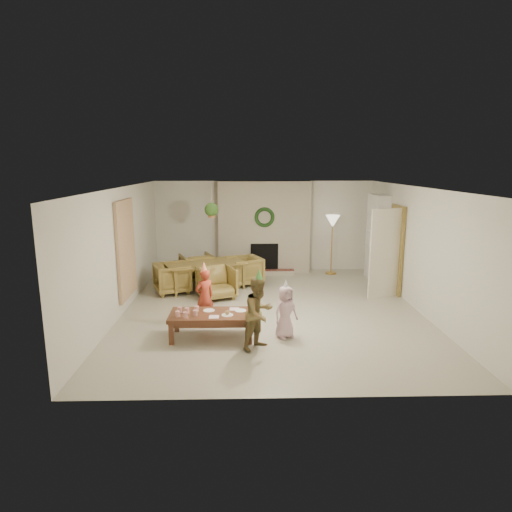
{
  "coord_description": "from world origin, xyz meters",
  "views": [
    {
      "loc": [
        -0.54,
        -8.6,
        2.94
      ],
      "look_at": [
        -0.3,
        0.4,
        1.05
      ],
      "focal_mm": 30.67,
      "sensor_mm": 36.0,
      "label": 1
    }
  ],
  "objects_px": {
    "child_pink": "(286,312)",
    "dining_table": "(206,276)",
    "dining_chair_near": "(216,283)",
    "dining_chair_far": "(197,267)",
    "dining_chair_left": "(173,278)",
    "coffee_table_top": "(212,315)",
    "child_red": "(205,297)",
    "child_plaid": "(259,313)",
    "dining_chair_right": "(245,271)"
  },
  "relations": [
    {
      "from": "child_red",
      "to": "child_plaid",
      "type": "distance_m",
      "value": 1.5
    },
    {
      "from": "dining_chair_left",
      "to": "child_plaid",
      "type": "distance_m",
      "value": 3.72
    },
    {
      "from": "coffee_table_top",
      "to": "child_pink",
      "type": "distance_m",
      "value": 1.27
    },
    {
      "from": "dining_chair_near",
      "to": "dining_chair_left",
      "type": "bearing_deg",
      "value": 135.0
    },
    {
      "from": "dining_chair_far",
      "to": "child_plaid",
      "type": "height_order",
      "value": "child_plaid"
    },
    {
      "from": "dining_chair_far",
      "to": "coffee_table_top",
      "type": "bearing_deg",
      "value": 77.96
    },
    {
      "from": "coffee_table_top",
      "to": "child_red",
      "type": "height_order",
      "value": "child_red"
    },
    {
      "from": "dining_chair_near",
      "to": "child_pink",
      "type": "relative_size",
      "value": 0.85
    },
    {
      "from": "dining_chair_left",
      "to": "coffee_table_top",
      "type": "xyz_separation_m",
      "value": [
        1.1,
        -2.73,
        0.05
      ]
    },
    {
      "from": "child_red",
      "to": "child_pink",
      "type": "xyz_separation_m",
      "value": [
        1.45,
        -0.69,
        -0.07
      ]
    },
    {
      "from": "child_red",
      "to": "child_plaid",
      "type": "height_order",
      "value": "child_plaid"
    },
    {
      "from": "child_pink",
      "to": "dining_chair_near",
      "type": "bearing_deg",
      "value": 89.27
    },
    {
      "from": "dining_chair_left",
      "to": "child_pink",
      "type": "bearing_deg",
      "value": -161.05
    },
    {
      "from": "dining_chair_near",
      "to": "dining_chair_far",
      "type": "distance_m",
      "value": 1.61
    },
    {
      "from": "dining_chair_near",
      "to": "coffee_table_top",
      "type": "relative_size",
      "value": 0.54
    },
    {
      "from": "child_red",
      "to": "child_plaid",
      "type": "xyz_separation_m",
      "value": [
        0.98,
        -1.14,
        0.07
      ]
    },
    {
      "from": "dining_table",
      "to": "dining_chair_far",
      "type": "height_order",
      "value": "dining_chair_far"
    },
    {
      "from": "child_pink",
      "to": "dining_table",
      "type": "bearing_deg",
      "value": 87.38
    },
    {
      "from": "dining_table",
      "to": "dining_chair_right",
      "type": "relative_size",
      "value": 2.34
    },
    {
      "from": "dining_table",
      "to": "dining_chair_far",
      "type": "relative_size",
      "value": 2.34
    },
    {
      "from": "child_plaid",
      "to": "child_red",
      "type": "bearing_deg",
      "value": 85.91
    },
    {
      "from": "dining_chair_far",
      "to": "dining_chair_left",
      "type": "relative_size",
      "value": 1.0
    },
    {
      "from": "coffee_table_top",
      "to": "dining_table",
      "type": "bearing_deg",
      "value": 96.84
    },
    {
      "from": "dining_chair_right",
      "to": "child_red",
      "type": "distance_m",
      "value": 2.84
    },
    {
      "from": "dining_chair_left",
      "to": "child_red",
      "type": "xyz_separation_m",
      "value": [
        0.93,
        -2.06,
        0.17
      ]
    },
    {
      "from": "dining_chair_near",
      "to": "dining_table",
      "type": "bearing_deg",
      "value": 90.0
    },
    {
      "from": "child_red",
      "to": "child_pink",
      "type": "height_order",
      "value": "child_red"
    },
    {
      "from": "dining_chair_far",
      "to": "coffee_table_top",
      "type": "distance_m",
      "value": 3.83
    },
    {
      "from": "dining_chair_left",
      "to": "dining_chair_right",
      "type": "distance_m",
      "value": 1.81
    },
    {
      "from": "dining_chair_far",
      "to": "child_red",
      "type": "xyz_separation_m",
      "value": [
        0.48,
        -3.1,
        0.17
      ]
    },
    {
      "from": "child_plaid",
      "to": "child_pink",
      "type": "xyz_separation_m",
      "value": [
        0.47,
        0.45,
        -0.14
      ]
    },
    {
      "from": "dining_chair_far",
      "to": "coffee_table_top",
      "type": "relative_size",
      "value": 0.54
    },
    {
      "from": "dining_chair_near",
      "to": "child_plaid",
      "type": "xyz_separation_m",
      "value": [
        0.86,
        -2.75,
        0.24
      ]
    },
    {
      "from": "dining_chair_left",
      "to": "child_pink",
      "type": "height_order",
      "value": "child_pink"
    },
    {
      "from": "dining_chair_far",
      "to": "child_pink",
      "type": "xyz_separation_m",
      "value": [
        1.93,
        -3.79,
        0.11
      ]
    },
    {
      "from": "dining_table",
      "to": "dining_chair_far",
      "type": "bearing_deg",
      "value": 90.0
    },
    {
      "from": "coffee_table_top",
      "to": "child_plaid",
      "type": "height_order",
      "value": "child_plaid"
    },
    {
      "from": "dining_chair_far",
      "to": "dining_chair_right",
      "type": "distance_m",
      "value": 1.29
    },
    {
      "from": "dining_table",
      "to": "child_plaid",
      "type": "relative_size",
      "value": 1.53
    },
    {
      "from": "dining_chair_right",
      "to": "child_plaid",
      "type": "bearing_deg",
      "value": -18.57
    },
    {
      "from": "dining_table",
      "to": "child_red",
      "type": "distance_m",
      "value": 2.37
    },
    {
      "from": "dining_chair_right",
      "to": "child_plaid",
      "type": "distance_m",
      "value": 3.88
    },
    {
      "from": "dining_table",
      "to": "dining_chair_far",
      "type": "distance_m",
      "value": 0.8
    },
    {
      "from": "dining_table",
      "to": "child_pink",
      "type": "xyz_separation_m",
      "value": [
        1.63,
        -3.04,
        0.14
      ]
    },
    {
      "from": "dining_chair_near",
      "to": "dining_chair_left",
      "type": "relative_size",
      "value": 1.0
    },
    {
      "from": "dining_chair_left",
      "to": "dining_chair_right",
      "type": "height_order",
      "value": "same"
    },
    {
      "from": "dining_chair_near",
      "to": "dining_chair_far",
      "type": "height_order",
      "value": "same"
    },
    {
      "from": "dining_chair_far",
      "to": "child_pink",
      "type": "height_order",
      "value": "child_pink"
    },
    {
      "from": "coffee_table_top",
      "to": "dining_chair_left",
      "type": "bearing_deg",
      "value": 112.11
    },
    {
      "from": "coffee_table_top",
      "to": "dining_chair_near",
      "type": "bearing_deg",
      "value": 91.55
    }
  ]
}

